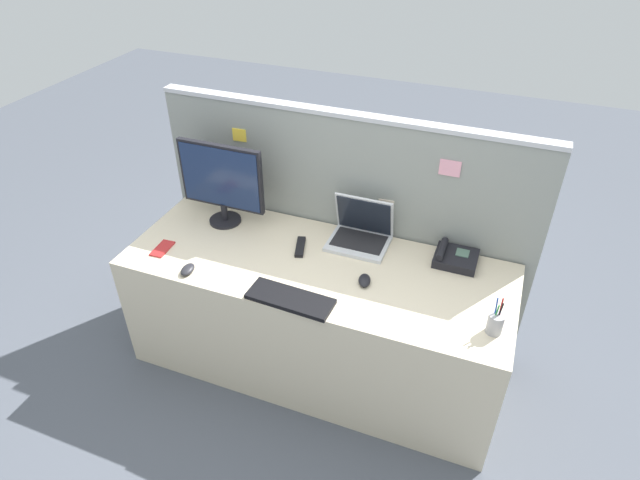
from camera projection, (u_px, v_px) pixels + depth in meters
The scene contains 12 objects.
ground_plane at pixel (317, 360), 3.21m from camera, with size 10.00×10.00×0.00m, color #4C515B.
desk at pixel (317, 315), 3.00m from camera, with size 2.02×0.76×0.72m, color beige.
cubicle_divider at pixel (343, 226), 3.12m from camera, with size 2.14×0.08×1.39m.
desktop_monitor at pixel (221, 180), 2.97m from camera, with size 0.50×0.18×0.48m.
laptop at pixel (361, 231), 2.92m from camera, with size 0.32×0.26×0.26m.
desk_phone at pixel (455, 257), 2.79m from camera, with size 0.22×0.19×0.08m.
keyboard_main at pixel (290, 299), 2.55m from camera, with size 0.42×0.15×0.02m, color black.
computer_mouse_right_hand at pixel (365, 280), 2.65m from camera, with size 0.06×0.10×0.03m, color black.
computer_mouse_left_hand at pixel (188, 269), 2.72m from camera, with size 0.06×0.10×0.03m, color #232328.
pen_cup at pixel (495, 323), 2.36m from camera, with size 0.07×0.07×0.18m.
cell_phone_red_case at pixel (162, 249), 2.89m from camera, with size 0.07×0.15×0.01m, color #B22323.
tv_remote at pixel (300, 247), 2.89m from camera, with size 0.04×0.17×0.02m, color black.
Camera 1 is at (0.81, -2.05, 2.44)m, focal length 30.20 mm.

